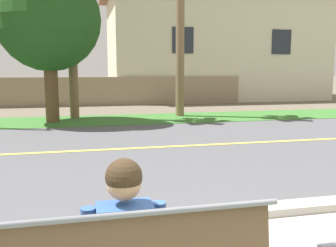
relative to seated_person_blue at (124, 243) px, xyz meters
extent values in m
plane|color=#665B4C|center=(1.19, 7.38, -0.68)|extent=(140.00, 140.00, 0.00)
cube|color=#ADA89E|center=(1.19, 1.73, -0.62)|extent=(44.00, 0.30, 0.11)
cube|color=#515156|center=(1.19, 5.88, -0.67)|extent=(52.00, 8.00, 0.01)
cube|color=#E0CC4C|center=(1.19, 5.88, -0.67)|extent=(48.00, 0.14, 0.01)
cube|color=#38702D|center=(1.19, 10.76, -0.67)|extent=(48.00, 2.80, 0.02)
cylinder|color=slate|center=(-0.11, -0.31, 0.31)|extent=(2.00, 0.04, 0.04)
cube|color=#33599E|center=(0.00, -0.10, 0.03)|extent=(0.34, 0.20, 0.52)
cylinder|color=#33599E|center=(-0.22, -0.08, 0.05)|extent=(0.09, 0.09, 0.46)
cylinder|color=#33599E|center=(0.21, -0.08, 0.05)|extent=(0.09, 0.09, 0.46)
sphere|color=tan|center=(0.00, -0.09, 0.42)|extent=(0.21, 0.21, 0.21)
sphere|color=#382819|center=(0.00, -0.09, 0.46)|extent=(0.22, 0.22, 0.22)
cylinder|color=brown|center=(-1.24, 10.65, 0.38)|extent=(0.44, 0.44, 2.12)
sphere|color=#1E4719|center=(-1.24, 10.65, 2.71)|extent=(3.39, 3.39, 3.39)
cylinder|color=brown|center=(3.35, 11.28, 3.14)|extent=(0.32, 0.32, 7.63)
cube|color=gray|center=(1.28, 16.17, 0.02)|extent=(13.00, 0.36, 1.40)
cube|color=beige|center=(7.52, 19.37, 2.25)|extent=(12.21, 6.40, 5.85)
cube|color=#232833|center=(4.78, 16.14, 2.54)|extent=(1.10, 0.06, 1.30)
cube|color=#232833|center=(10.27, 16.14, 2.54)|extent=(1.10, 0.06, 1.30)
camera|label=1|loc=(-0.22, -2.23, 1.10)|focal=39.49mm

